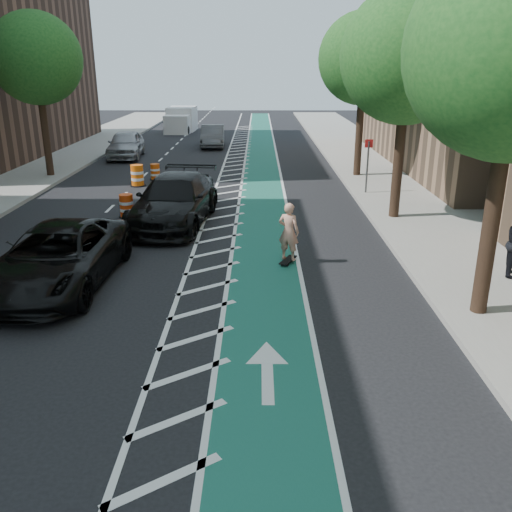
{
  "coord_description": "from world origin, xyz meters",
  "views": [
    {
      "loc": [
        2.83,
        -11.68,
        5.51
      ],
      "look_at": [
        2.77,
        0.78,
        1.1
      ],
      "focal_mm": 38.0,
      "sensor_mm": 36.0,
      "label": 1
    }
  ],
  "objects_px": {
    "barrel_a": "(127,206)",
    "skateboarder": "(289,232)",
    "suv_far": "(174,200)",
    "suv_near": "(58,257)"
  },
  "relations": [
    {
      "from": "skateboarder",
      "to": "barrel_a",
      "type": "distance_m",
      "value": 7.81
    },
    {
      "from": "skateboarder",
      "to": "suv_far",
      "type": "xyz_separation_m",
      "value": [
        -3.92,
        4.23,
        -0.1
      ]
    },
    {
      "from": "barrel_a",
      "to": "skateboarder",
      "type": "bearing_deg",
      "value": -40.78
    },
    {
      "from": "suv_near",
      "to": "barrel_a",
      "type": "height_order",
      "value": "suv_near"
    },
    {
      "from": "suv_far",
      "to": "barrel_a",
      "type": "bearing_deg",
      "value": 162.64
    },
    {
      "from": "skateboarder",
      "to": "barrel_a",
      "type": "height_order",
      "value": "skateboarder"
    },
    {
      "from": "skateboarder",
      "to": "suv_far",
      "type": "relative_size",
      "value": 0.29
    },
    {
      "from": "suv_far",
      "to": "barrel_a",
      "type": "xyz_separation_m",
      "value": [
        -1.98,
        0.86,
        -0.45
      ]
    },
    {
      "from": "skateboarder",
      "to": "suv_near",
      "type": "height_order",
      "value": "skateboarder"
    },
    {
      "from": "skateboarder",
      "to": "barrel_a",
      "type": "xyz_separation_m",
      "value": [
        -5.9,
        5.09,
        -0.55
      ]
    }
  ]
}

